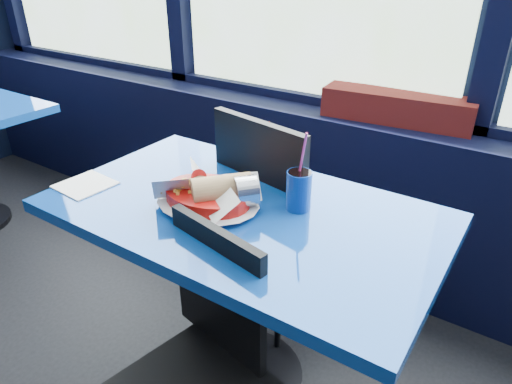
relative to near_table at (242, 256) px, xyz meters
name	(u,v)px	position (x,y,z in m)	size (l,w,h in m)	color
window_sill	(293,181)	(-0.30, 0.87, -0.17)	(5.00, 0.26, 0.80)	black
near_table	(242,256)	(0.00, 0.00, 0.00)	(1.20, 0.70, 0.75)	black
chair_near_front	(204,353)	(0.09, -0.32, -0.10)	(0.43, 0.43, 0.81)	black
chair_near_back	(270,211)	(-0.09, 0.32, -0.02)	(0.51, 0.51, 0.96)	black
planter_box	(397,107)	(0.17, 0.90, 0.29)	(0.62, 0.15, 0.12)	maroon
food_basket	(209,194)	(-0.09, -0.05, 0.22)	(0.37, 0.37, 0.11)	#B7100C
ketchup_bottle	(269,151)	(-0.06, 0.24, 0.27)	(0.05, 0.05, 0.20)	#B7100C
soda_cup	(299,190)	(0.15, 0.09, 0.25)	(0.08, 0.08, 0.26)	navy
napkin	(85,185)	(-0.52, -0.17, 0.18)	(0.16, 0.16, 0.00)	white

